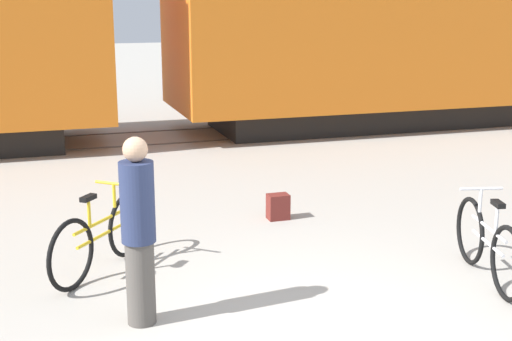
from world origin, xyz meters
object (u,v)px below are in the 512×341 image
bicycle_yellow (101,237)px  person_in_navy (139,231)px  backpack (278,207)px  bicycle_silver (487,244)px

bicycle_yellow → person_in_navy: (0.21, -1.36, 0.49)m
bicycle_yellow → backpack: bicycle_yellow is taller
bicycle_silver → person_in_navy: (-3.58, 0.09, 0.48)m
bicycle_yellow → person_in_navy: size_ratio=0.82×
bicycle_yellow → bicycle_silver: bicycle_silver is taller
bicycle_yellow → backpack: 2.71m
bicycle_yellow → person_in_navy: 1.46m
bicycle_silver → bicycle_yellow: bearing=159.1°
person_in_navy → backpack: 3.44m
bicycle_silver → backpack: bicycle_silver is taller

